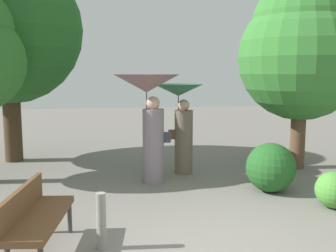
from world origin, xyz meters
name	(u,v)px	position (x,y,z in m)	size (l,w,h in m)	color
person_left	(149,103)	(-0.45, 3.32, 1.59)	(1.29, 1.29, 2.14)	gray
person_right	(181,112)	(0.30, 3.98, 1.34)	(1.08, 1.08, 1.93)	#6B5B4C
park_bench	(35,214)	(-2.10, 0.35, 0.51)	(0.67, 1.55, 0.83)	#38383D
tree_near_left	(7,18)	(-3.58, 5.73, 3.45)	(3.52, 3.52, 5.44)	#42301E
tree_near_right	(302,48)	(3.03, 4.06, 2.72)	(2.79, 2.79, 4.29)	brown
bush_path_left	(271,167)	(1.70, 2.39, 0.45)	(0.91, 0.91, 0.91)	#235B23
bush_path_right	(334,190)	(2.36, 1.40, 0.30)	(0.60, 0.60, 0.60)	#4C9338
path_marker_post	(101,221)	(-1.32, 0.41, 0.36)	(0.12, 0.12, 0.72)	gray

